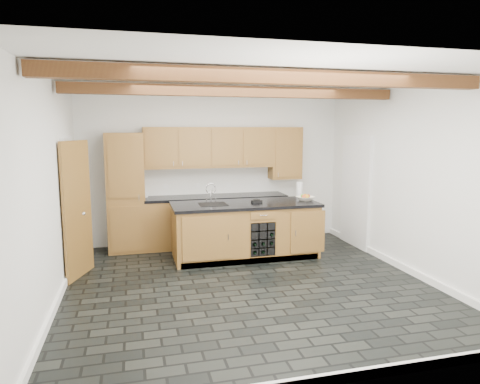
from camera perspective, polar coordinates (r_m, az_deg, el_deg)
The scene contains 10 objects.
ground at distance 6.15m, azimuth 1.08°, elevation -12.17°, with size 5.00×5.00×0.00m, color black.
room_shell at distance 6.29m, azimuth -0.91°, elevation 2.59°, with size 5.01×5.00×5.00m.
back_cabinetry at distance 7.96m, azimuth -5.75°, elevation -0.20°, with size 3.65×0.62×2.20m.
island at distance 7.28m, azimuth 0.76°, elevation -5.10°, with size 2.48×0.96×0.93m.
faucet at distance 7.11m, azimuth -3.68°, elevation -1.33°, with size 0.45×0.40×0.34m.
kitchen_scale at distance 7.24m, azimuth 2.24°, elevation -1.21°, with size 0.18×0.12×0.05m.
fruit_bowl at distance 7.52m, azimuth 8.70°, elevation -0.86°, with size 0.30×0.30×0.07m, color white.
fruit_cluster at distance 7.52m, azimuth 8.71°, elevation -0.56°, with size 0.16×0.17×0.07m.
paper_towel at distance 7.86m, azimuth 7.94°, elevation 0.31°, with size 0.11×0.11×0.28m, color white.
mug at distance 7.96m, azimuth -12.43°, elevation -0.35°, with size 0.11×0.11×0.10m, color white.
Camera 1 is at (-1.52, -5.56, 2.15)m, focal length 32.00 mm.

